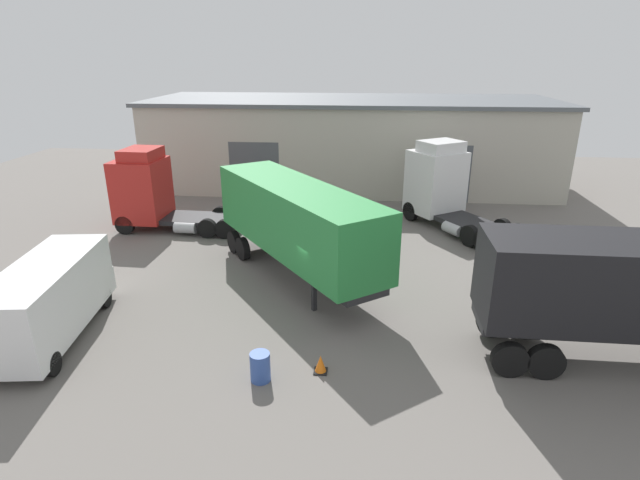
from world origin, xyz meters
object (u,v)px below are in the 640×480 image
Objects in this scene: delivery_van_white at (51,297)px; gravel_pile at (586,243)px; oil_drum at (260,367)px; tractor_unit_red at (150,192)px; tractor_unit_white at (441,186)px; container_trailer_green at (296,220)px; traffic_cone at (321,364)px.

delivery_van_white is 1.67× the size of gravel_pile.
gravel_pile reaches higher than oil_drum.
tractor_unit_red reaches higher than oil_drum.
container_trailer_green is at bearing 105.47° from tractor_unit_white.
container_trailer_green is at bearing -61.96° from delivery_van_white.
traffic_cone is (-11.18, -9.60, -0.53)m from gravel_pile.
tractor_unit_red is 1.79× the size of gravel_pile.
tractor_unit_red is 15.80m from traffic_cone.
delivery_van_white is at bearing -157.47° from gravel_pile.
tractor_unit_white is 10.46m from container_trailer_green.
delivery_van_white is (-7.34, -5.18, -1.13)m from container_trailer_green.
delivery_van_white reaches higher than traffic_cone.
oil_drum reaches higher than traffic_cone.
oil_drum is at bearing -111.18° from delivery_van_white.
container_trailer_green is at bearing 89.22° from oil_drum.
tractor_unit_red reaches higher than gravel_pile.
oil_drum is at bearing 125.62° from tractor_unit_red.
oil_drum is at bearing 121.37° from tractor_unit_white.
tractor_unit_white reaches higher than tractor_unit_red.
gravel_pile is (20.10, 8.34, -0.62)m from delivery_van_white.
container_trailer_green reaches higher than oil_drum.
tractor_unit_red is 10.87m from delivery_van_white.
gravel_pile is at bearing 38.27° from oil_drum.
container_trailer_green is 1.44× the size of tractor_unit_red.
tractor_unit_white is at bearing 102.41° from container_trailer_green.
gravel_pile is (5.92, -4.74, -1.32)m from tractor_unit_white.
traffic_cone is at bearing 131.84° from tractor_unit_red.
oil_drum is (-12.86, -10.14, -0.35)m from gravel_pile.
delivery_van_white is at bearing 171.93° from traffic_cone.
tractor_unit_red is at bearing 123.60° from oil_drum.
container_trailer_green is 9.05m from delivery_van_white.
oil_drum is (-6.94, -14.89, -1.67)m from tractor_unit_white.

